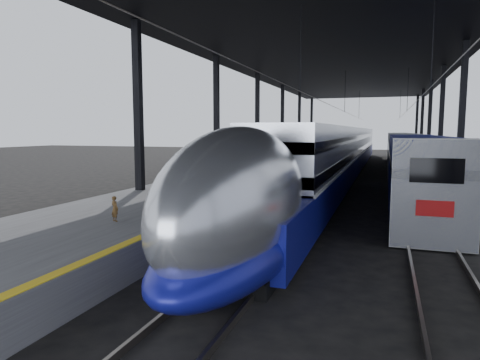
% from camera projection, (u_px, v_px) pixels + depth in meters
% --- Properties ---
extents(ground, '(160.00, 160.00, 0.00)m').
position_uv_depth(ground, '(211.00, 246.00, 14.40)').
color(ground, black).
rests_on(ground, ground).
extents(platform, '(6.00, 80.00, 1.00)m').
position_uv_depth(platform, '(267.00, 173.00, 34.27)').
color(platform, '#4C4C4F').
rests_on(platform, ground).
extents(yellow_strip, '(0.30, 80.00, 0.01)m').
position_uv_depth(yellow_strip, '(302.00, 168.00, 33.31)').
color(yellow_strip, yellow).
rests_on(yellow_strip, platform).
extents(rails, '(6.52, 80.00, 0.16)m').
position_uv_depth(rails, '(371.00, 182.00, 31.75)').
color(rails, slate).
rests_on(rails, ground).
extents(canopy, '(18.00, 75.00, 9.47)m').
position_uv_depth(canopy, '(338.00, 59.00, 31.55)').
color(canopy, black).
rests_on(canopy, ground).
extents(tgv_train, '(2.87, 65.20, 4.12)m').
position_uv_depth(tgv_train, '(343.00, 153.00, 36.81)').
color(tgv_train, silver).
rests_on(tgv_train, ground).
extents(second_train, '(2.63, 56.05, 3.62)m').
position_uv_depth(second_train, '(403.00, 153.00, 39.05)').
color(second_train, navy).
rests_on(second_train, ground).
extents(child, '(0.35, 0.29, 0.81)m').
position_uv_depth(child, '(115.00, 209.00, 13.53)').
color(child, '#50371A').
rests_on(child, platform).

